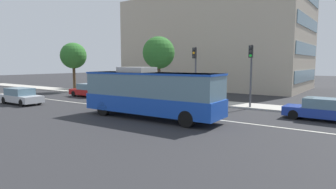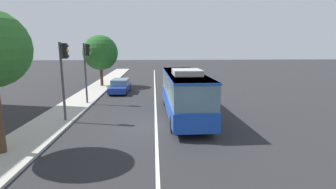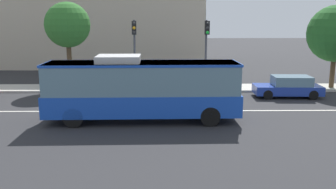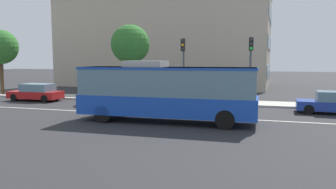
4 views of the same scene
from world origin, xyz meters
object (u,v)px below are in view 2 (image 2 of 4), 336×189
traffic_light_mid_block (64,68)px  street_tree_kerbside_right (100,53)px  transit_bus (184,91)px  traffic_light_near_corner (87,63)px  sedan_blue (120,86)px

traffic_light_mid_block → street_tree_kerbside_right: 14.95m
transit_bus → traffic_light_near_corner: 9.01m
traffic_light_mid_block → street_tree_kerbside_right: bearing=90.5°
traffic_light_near_corner → street_tree_kerbside_right: 9.78m
transit_bus → sedan_blue: transit_bus is taller
sedan_blue → traffic_light_mid_block: traffic_light_mid_block is taller
traffic_light_mid_block → transit_bus: bearing=4.6°
traffic_light_near_corner → transit_bus: bearing=-34.0°
transit_bus → sedan_blue: 11.33m
transit_bus → street_tree_kerbside_right: 16.56m
transit_bus → traffic_light_mid_block: 8.09m
traffic_light_near_corner → traffic_light_mid_block: same height
transit_bus → sedan_blue: bearing=29.7°
sedan_blue → traffic_light_near_corner: (-5.47, 1.99, 2.84)m
transit_bus → sedan_blue: (9.70, 5.77, -1.09)m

